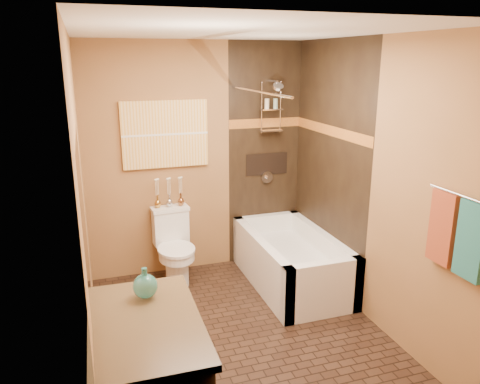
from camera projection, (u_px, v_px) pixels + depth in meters
name	position (u px, v px, depth m)	size (l,w,h in m)	color
floor	(242.00, 335.00, 4.06)	(3.00, 3.00, 0.00)	black
wall_left	(84.00, 212.00, 3.35)	(0.02, 3.00, 2.50)	#99673B
wall_right	(372.00, 185.00, 4.08)	(0.02, 3.00, 2.50)	#99673B
wall_back	(198.00, 160.00, 5.08)	(2.40, 0.02, 2.50)	#99673B
wall_front	(338.00, 278.00, 2.35)	(2.40, 0.02, 2.50)	#99673B
ceiling	(242.00, 31.00, 3.37)	(3.00, 3.00, 0.00)	silver
alcove_tile_back	(265.00, 155.00, 5.31)	(0.85, 0.01, 2.50)	black
alcove_tile_right	(329.00, 167.00, 4.76)	(0.01, 1.50, 2.50)	black
mosaic_band_back	(265.00, 123.00, 5.19)	(0.85, 0.01, 0.10)	brown
mosaic_band_right	(330.00, 130.00, 4.65)	(0.01, 1.50, 0.10)	brown
alcove_niche	(267.00, 164.00, 5.33)	(0.50, 0.01, 0.25)	black
shower_fixtures	(271.00, 120.00, 5.10)	(0.24, 0.33, 1.16)	silver
curtain_rod	(257.00, 91.00, 4.31)	(0.03, 0.03, 1.55)	silver
towel_bar	(460.00, 196.00, 3.05)	(0.02, 0.02, 0.55)	silver
towel_teal	(471.00, 241.00, 3.01)	(0.05, 0.22, 0.52)	#1E6458
towel_rust	(443.00, 228.00, 3.25)	(0.05, 0.22, 0.52)	maroon
sunset_painting	(165.00, 134.00, 4.87)	(0.90, 0.04, 0.70)	gold
vanity_mirror	(84.00, 225.00, 2.37)	(0.01, 1.00, 0.90)	white
bathtub	(291.00, 264.00, 4.92)	(0.80, 1.50, 0.55)	white
toilet	(174.00, 246.00, 4.95)	(0.41, 0.60, 0.78)	white
teal_bottle	(145.00, 283.00, 2.85)	(0.15, 0.15, 0.24)	#267469
bud_vases	(169.00, 192.00, 4.96)	(0.32, 0.07, 0.31)	#C08D3C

